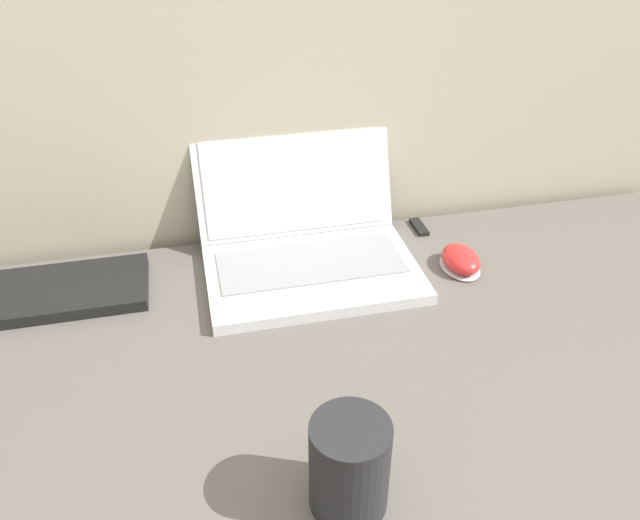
# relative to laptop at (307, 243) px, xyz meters

# --- Properties ---
(desk) EXTENTS (1.43, 0.71, 0.73)m
(desk) POSITION_rel_laptop_xyz_m (0.06, -0.25, -0.41)
(desk) COLOR #5B5651
(desk) RESTS_ON ground_plane
(laptop) EXTENTS (0.36, 0.31, 0.20)m
(laptop) POSITION_rel_laptop_xyz_m (0.00, 0.00, 0.00)
(laptop) COLOR silver
(laptop) RESTS_ON desk
(drink_cup) EXTENTS (0.09, 0.09, 0.12)m
(drink_cup) POSITION_rel_laptop_xyz_m (-0.05, -0.49, 0.02)
(drink_cup) COLOR #232326
(drink_cup) RESTS_ON desk
(computer_mouse) EXTENTS (0.07, 0.09, 0.04)m
(computer_mouse) POSITION_rel_laptop_xyz_m (0.26, -0.08, -0.03)
(computer_mouse) COLOR #B2B2B7
(computer_mouse) RESTS_ON desk
(external_keyboard) EXTENTS (0.38, 0.15, 0.02)m
(external_keyboard) POSITION_rel_laptop_xyz_m (-0.46, -0.01, -0.03)
(external_keyboard) COLOR black
(external_keyboard) RESTS_ON desk
(usb_stick) EXTENTS (0.02, 0.06, 0.01)m
(usb_stick) POSITION_rel_laptop_xyz_m (0.24, 0.07, -0.04)
(usb_stick) COLOR black
(usb_stick) RESTS_ON desk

